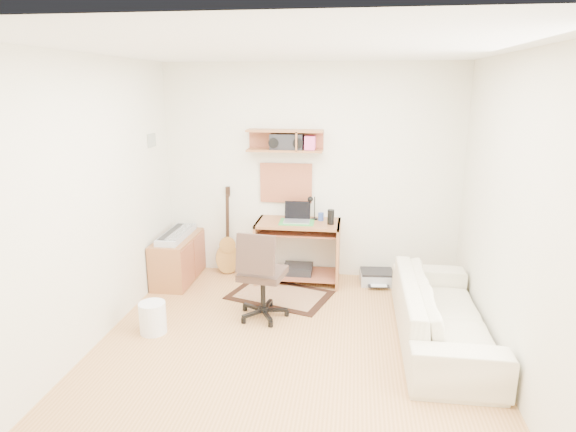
# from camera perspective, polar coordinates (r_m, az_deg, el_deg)

# --- Properties ---
(floor) EXTENTS (3.60, 4.00, 0.01)m
(floor) POSITION_cam_1_polar(r_m,az_deg,el_deg) (4.59, 0.09, -15.74)
(floor) COLOR tan
(floor) RESTS_ON ground
(ceiling) EXTENTS (3.60, 4.00, 0.01)m
(ceiling) POSITION_cam_1_polar(r_m,az_deg,el_deg) (3.95, 0.11, 18.86)
(ceiling) COLOR white
(ceiling) RESTS_ON ground
(back_wall) EXTENTS (3.60, 0.01, 2.60)m
(back_wall) POSITION_cam_1_polar(r_m,az_deg,el_deg) (6.03, 2.65, 5.03)
(back_wall) COLOR silver
(back_wall) RESTS_ON ground
(left_wall) EXTENTS (0.01, 4.00, 2.60)m
(left_wall) POSITION_cam_1_polar(r_m,az_deg,el_deg) (4.67, -22.44, 0.98)
(left_wall) COLOR silver
(left_wall) RESTS_ON ground
(right_wall) EXTENTS (0.01, 4.00, 2.60)m
(right_wall) POSITION_cam_1_polar(r_m,az_deg,el_deg) (4.24, 25.05, -0.61)
(right_wall) COLOR silver
(right_wall) RESTS_ON ground
(wall_shelf) EXTENTS (0.90, 0.25, 0.26)m
(wall_shelf) POSITION_cam_1_polar(r_m,az_deg,el_deg) (5.88, -0.37, 8.73)
(wall_shelf) COLOR #9D6137
(wall_shelf) RESTS_ON back_wall
(cork_board) EXTENTS (0.64, 0.03, 0.49)m
(cork_board) POSITION_cam_1_polar(r_m,az_deg,el_deg) (6.06, -0.22, 3.84)
(cork_board) COLOR tan
(cork_board) RESTS_ON back_wall
(wall_photo) EXTENTS (0.02, 0.20, 0.15)m
(wall_photo) POSITION_cam_1_polar(r_m,az_deg,el_deg) (5.92, -15.49, 8.43)
(wall_photo) COLOR #4C8CBF
(wall_photo) RESTS_ON left_wall
(desk) EXTENTS (1.00, 0.55, 0.75)m
(desk) POSITION_cam_1_polar(r_m,az_deg,el_deg) (6.00, 1.17, -4.14)
(desk) COLOR #9D6137
(desk) RESTS_ON floor
(laptop) EXTENTS (0.32, 0.32, 0.24)m
(laptop) POSITION_cam_1_polar(r_m,az_deg,el_deg) (5.84, 1.03, 0.38)
(laptop) COLOR silver
(laptop) RESTS_ON desk
(speaker) EXTENTS (0.08, 0.08, 0.18)m
(speaker) POSITION_cam_1_polar(r_m,az_deg,el_deg) (5.79, 4.97, -0.12)
(speaker) COLOR black
(speaker) RESTS_ON desk
(desk_lamp) EXTENTS (0.10, 0.10, 0.29)m
(desk_lamp) POSITION_cam_1_polar(r_m,az_deg,el_deg) (5.97, 3.09, 0.96)
(desk_lamp) COLOR black
(desk_lamp) RESTS_ON desk
(pencil_cup) EXTENTS (0.07, 0.07, 0.10)m
(pencil_cup) POSITION_cam_1_polar(r_m,az_deg,el_deg) (5.95, 3.83, -0.08)
(pencil_cup) COLOR #314A95
(pencil_cup) RESTS_ON desk
(boombox) EXTENTS (0.39, 0.18, 0.20)m
(boombox) POSITION_cam_1_polar(r_m,az_deg,el_deg) (5.87, -0.16, 8.52)
(boombox) COLOR black
(boombox) RESTS_ON wall_shelf
(rug) EXTENTS (1.26, 1.02, 0.01)m
(rug) POSITION_cam_1_polar(r_m,az_deg,el_deg) (5.71, -0.95, -9.10)
(rug) COLOR tan
(rug) RESTS_ON floor
(task_chair) EXTENTS (0.55, 0.55, 0.96)m
(task_chair) POSITION_cam_1_polar(r_m,az_deg,el_deg) (5.05, -2.94, -6.65)
(task_chair) COLOR #382821
(task_chair) RESTS_ON floor
(cabinet) EXTENTS (0.40, 0.90, 0.55)m
(cabinet) POSITION_cam_1_polar(r_m,az_deg,el_deg) (6.20, -12.61, -4.84)
(cabinet) COLOR #9D6137
(cabinet) RESTS_ON floor
(music_keyboard) EXTENTS (0.25, 0.79, 0.07)m
(music_keyboard) POSITION_cam_1_polar(r_m,az_deg,el_deg) (6.11, -12.78, -2.11)
(music_keyboard) COLOR #B2B5BA
(music_keyboard) RESTS_ON cabinet
(guitar) EXTENTS (0.35, 0.28, 1.12)m
(guitar) POSITION_cam_1_polar(r_m,az_deg,el_deg) (6.24, -7.12, -1.75)
(guitar) COLOR #B47D37
(guitar) RESTS_ON floor
(waste_basket) EXTENTS (0.27, 0.27, 0.31)m
(waste_basket) POSITION_cam_1_polar(r_m,az_deg,el_deg) (5.04, -15.38, -11.27)
(waste_basket) COLOR white
(waste_basket) RESTS_ON floor
(printer) EXTENTS (0.42, 0.34, 0.15)m
(printer) POSITION_cam_1_polar(r_m,az_deg,el_deg) (6.11, 10.24, -6.92)
(printer) COLOR #A5A8AA
(printer) RESTS_ON floor
(sofa) EXTENTS (0.57, 1.97, 0.77)m
(sofa) POSITION_cam_1_polar(r_m,az_deg,el_deg) (4.83, 17.49, -9.60)
(sofa) COLOR beige
(sofa) RESTS_ON floor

